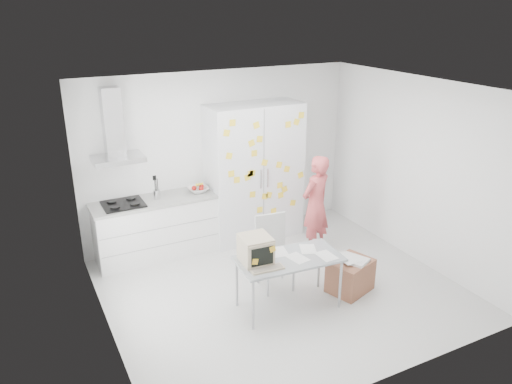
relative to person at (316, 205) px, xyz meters
name	(u,v)px	position (x,y,z in m)	size (l,w,h in m)	color
floor	(280,289)	(-1.03, -0.75, -0.78)	(4.50, 4.00, 0.02)	silver
walls	(256,179)	(-1.03, -0.03, 0.58)	(4.52, 4.01, 2.70)	white
ceiling	(284,88)	(-1.03, -0.75, 1.93)	(4.50, 4.00, 0.02)	white
counter_run	(156,227)	(-2.22, 0.95, -0.30)	(1.84, 0.63, 1.28)	white
range_hood	(114,132)	(-2.68, 1.09, 1.19)	(0.70, 0.48, 1.01)	silver
tall_cabinet	(254,172)	(-0.58, 0.92, 0.33)	(1.50, 0.68, 2.20)	silver
person	(316,205)	(0.00, 0.00, 0.00)	(0.56, 0.37, 1.54)	#CF5053
desk	(268,254)	(-1.41, -1.11, 0.01)	(1.34, 0.74, 1.03)	gray
chair	(274,247)	(-1.05, -0.60, -0.21)	(0.50, 0.50, 1.00)	#B3B3B0
cardboard_box	(350,275)	(-0.21, -1.20, -0.54)	(0.66, 0.60, 0.48)	brown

